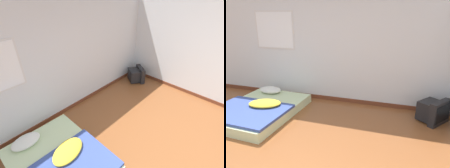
{
  "view_description": "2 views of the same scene",
  "coord_description": "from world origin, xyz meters",
  "views": [
    {
      "loc": [
        -1.79,
        -0.16,
        2.86
      ],
      "look_at": [
        0.71,
        2.12,
        0.74
      ],
      "focal_mm": 28.0,
      "sensor_mm": 36.0,
      "label": 1
    },
    {
      "loc": [
        1.71,
        -1.58,
        1.95
      ],
      "look_at": [
        0.5,
        2.14,
        0.68
      ],
      "focal_mm": 35.0,
      "sensor_mm": 36.0,
      "label": 2
    }
  ],
  "objects": [
    {
      "name": "crt_tv",
      "position": [
        2.26,
        2.5,
        0.21
      ],
      "size": [
        0.61,
        0.63,
        0.45
      ],
      "color": "black",
      "rests_on": "ground_plane"
    },
    {
      "name": "mattress_bed",
      "position": [
        -1.04,
        1.76,
        0.12
      ],
      "size": [
        1.45,
        1.88,
        0.33
      ],
      "color": "beige",
      "rests_on": "ground_plane"
    },
    {
      "name": "wall_back",
      "position": [
        -0.02,
        2.95,
        1.29
      ],
      "size": [
        7.77,
        0.08,
        2.6
      ],
      "color": "silver",
      "rests_on": "ground_plane"
    }
  ]
}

